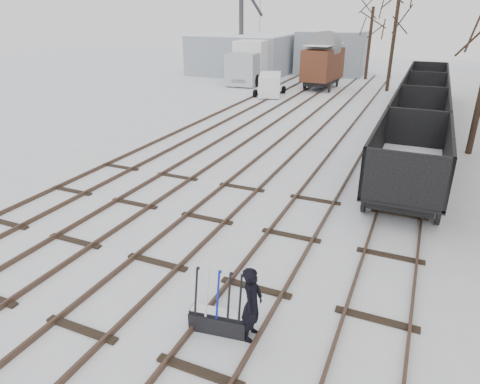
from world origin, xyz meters
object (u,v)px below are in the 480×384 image
object	(u,v)px
worker	(252,304)
crane	(242,50)
box_van_wagon	(323,63)
panel_van	(270,84)
lorry	(253,61)
freight_wagon_a	(408,170)
ground_frame	(219,320)

from	to	relation	value
worker	crane	bearing A→B (deg)	20.90
worker	box_van_wagon	distance (m)	32.33
worker	panel_van	xyz separation A→B (m)	(-9.35, 26.80, 0.02)
lorry	panel_van	distance (m)	7.51
freight_wagon_a	ground_frame	bearing A→B (deg)	-108.37
ground_frame	lorry	distance (m)	35.51
ground_frame	lorry	xyz separation A→B (m)	(-12.66, 33.13, 1.70)
ground_frame	worker	distance (m)	0.96
box_van_wagon	worker	bearing A→B (deg)	-73.44
lorry	crane	size ratio (longest dim) A/B	0.89
freight_wagon_a	worker	bearing A→B (deg)	-104.40
ground_frame	freight_wagon_a	bearing A→B (deg)	63.65
panel_van	box_van_wagon	bearing A→B (deg)	39.47
freight_wagon_a	box_van_wagon	xyz separation A→B (m)	(-8.68, 22.18, 1.17)
freight_wagon_a	crane	bearing A→B (deg)	124.17
ground_frame	worker	bearing A→B (deg)	-0.38
freight_wagon_a	panel_van	xyz separation A→B (m)	(-11.80, 17.28, -0.13)
worker	panel_van	distance (m)	28.39
freight_wagon_a	lorry	world-z (taller)	lorry
worker	crane	world-z (taller)	crane
panel_van	worker	bearing A→B (deg)	-88.81
ground_frame	box_van_wagon	size ratio (longest dim) A/B	0.29
worker	lorry	world-z (taller)	lorry
box_van_wagon	panel_van	xyz separation A→B (m)	(-3.12, -4.90, -1.31)
freight_wagon_a	lorry	xyz separation A→B (m)	(-15.86, 23.51, 0.96)
panel_van	crane	distance (m)	12.68
crane	worker	bearing A→B (deg)	-60.22
worker	box_van_wagon	world-z (taller)	box_van_wagon
ground_frame	box_van_wagon	world-z (taller)	box_van_wagon
worker	panel_van	size ratio (longest dim) A/B	0.41
ground_frame	box_van_wagon	distance (m)	32.33
freight_wagon_a	box_van_wagon	world-z (taller)	box_van_wagon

